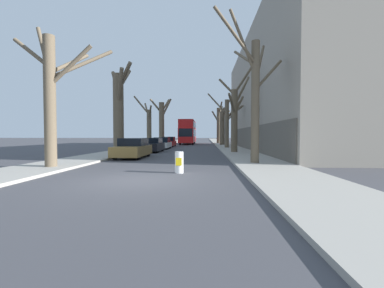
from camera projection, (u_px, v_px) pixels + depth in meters
The scene contains 19 objects.
ground_plane at pixel (139, 180), 9.23m from camera, with size 300.00×300.00×0.00m, color #424247.
sidewalk_left at pixel (171, 142), 59.42m from camera, with size 3.15×120.00×0.12m, color #A39E93.
sidewalk_right at pixel (219, 142), 58.85m from camera, with size 3.15×120.00×0.12m, color #A39E93.
building_facade_right at pixel (290, 93), 29.28m from camera, with size 10.08×34.03×12.90m.
street_tree_left_0 at pixel (53, 93), 12.30m from camera, with size 4.17×3.00×7.03m.
street_tree_left_1 at pixel (119, 109), 22.11m from camera, with size 2.77×3.49×7.62m.
street_tree_left_2 at pixel (149, 126), 33.31m from camera, with size 2.78×2.91×6.78m.
street_tree_left_3 at pixel (162, 121), 44.02m from camera, with size 3.79×2.81×8.08m.
street_tree_right_0 at pixel (254, 92), 13.93m from camera, with size 4.19×4.19×8.15m.
street_tree_right_1 at pixel (235, 115), 23.04m from camera, with size 2.90×3.19×7.53m.
street_tree_right_2 at pixel (228, 120), 31.61m from camera, with size 5.31×2.72×7.95m.
street_tree_right_3 at pixel (222, 126), 41.24m from camera, with size 0.78×3.77×6.57m.
street_tree_right_4 at pixel (219, 124), 49.92m from camera, with size 3.73×2.81×8.01m.
double_decker_bus at pixel (188, 131), 47.39m from camera, with size 2.57×11.22×4.30m.
parked_car_0 at pixel (133, 148), 18.44m from camera, with size 1.88×4.51×1.41m.
parked_car_1 at pixel (152, 145), 24.94m from camera, with size 1.86×4.33×1.38m.
parked_car_2 at pixel (162, 143), 30.74m from camera, with size 1.87×4.42×1.38m.
parked_car_3 at pixel (169, 142), 36.40m from camera, with size 1.72×4.56×1.41m.
traffic_bollard at pixel (179, 162), 10.95m from camera, with size 0.37×0.38×0.91m.
Camera 1 is at (2.38, -9.07, 1.61)m, focal length 24.00 mm.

